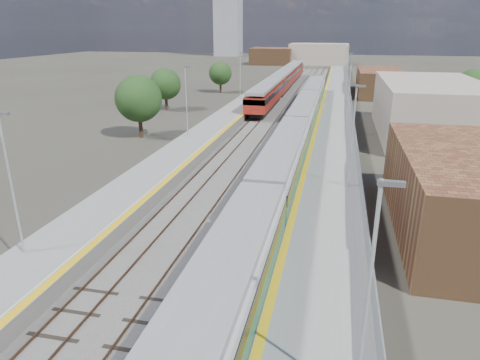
% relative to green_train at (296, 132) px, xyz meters
% --- Properties ---
extents(ground, '(320.00, 320.00, 0.00)m').
position_rel_green_train_xyz_m(ground, '(-1.50, 16.29, -2.22)').
color(ground, '#47443A').
rests_on(ground, ground).
extents(ballast_bed, '(10.50, 155.00, 0.06)m').
position_rel_green_train_xyz_m(ballast_bed, '(-3.75, 18.79, -2.19)').
color(ballast_bed, '#565451').
rests_on(ballast_bed, ground).
extents(tracks, '(8.96, 160.00, 0.17)m').
position_rel_green_train_xyz_m(tracks, '(-3.15, 20.46, -2.11)').
color(tracks, '#4C3323').
rests_on(tracks, ground).
extents(platform_right, '(4.70, 155.00, 8.52)m').
position_rel_green_train_xyz_m(platform_right, '(3.78, 18.78, -1.69)').
color(platform_right, slate).
rests_on(platform_right, ground).
extents(platform_left, '(4.30, 155.00, 8.52)m').
position_rel_green_train_xyz_m(platform_left, '(-10.55, 18.78, -1.70)').
color(platform_left, slate).
rests_on(platform_left, ground).
extents(buildings, '(72.00, 185.50, 40.00)m').
position_rel_green_train_xyz_m(buildings, '(-19.62, 104.88, 8.48)').
color(buildings, brown).
rests_on(buildings, ground).
extents(green_train, '(2.86, 79.74, 3.15)m').
position_rel_green_train_xyz_m(green_train, '(0.00, 0.00, 0.00)').
color(green_train, black).
rests_on(green_train, ground).
extents(red_train, '(3.06, 62.06, 3.87)m').
position_rel_green_train_xyz_m(red_train, '(-7.00, 44.73, 0.07)').
color(red_train, black).
rests_on(red_train, ground).
extents(tree_a, '(5.33, 5.33, 7.22)m').
position_rel_green_train_xyz_m(tree_a, '(-18.32, 2.68, 2.32)').
color(tree_a, '#382619').
rests_on(tree_a, ground).
extents(tree_b, '(4.74, 4.74, 6.42)m').
position_rel_green_train_xyz_m(tree_b, '(-22.04, 19.87, 1.82)').
color(tree_b, '#382619').
rests_on(tree_b, ground).
extents(tree_c, '(4.45, 4.45, 6.04)m').
position_rel_green_train_xyz_m(tree_c, '(-18.81, 40.15, 1.58)').
color(tree_c, '#382619').
rests_on(tree_c, ground).
extents(tree_d, '(4.79, 4.79, 6.49)m').
position_rel_green_train_xyz_m(tree_d, '(23.37, 27.90, 1.86)').
color(tree_d, '#382619').
rests_on(tree_d, ground).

